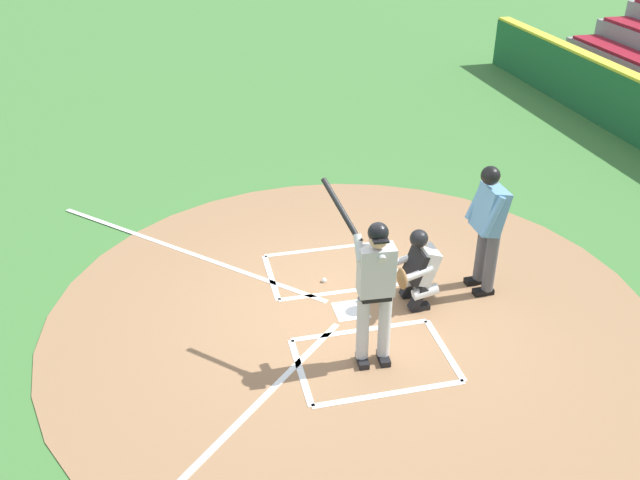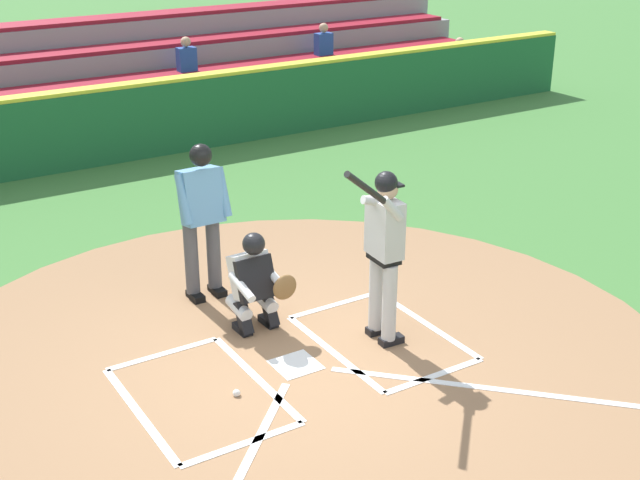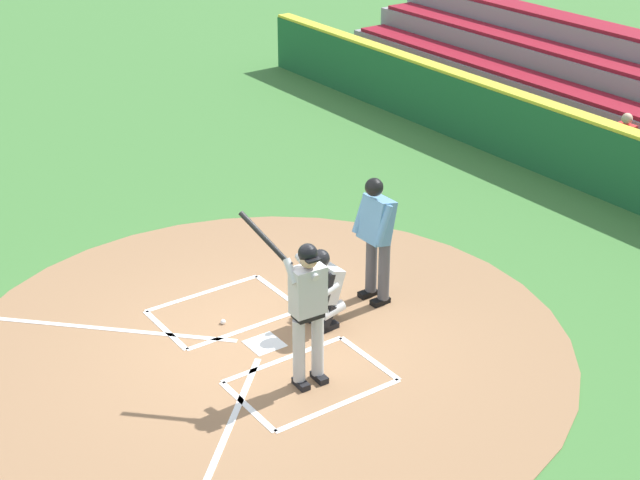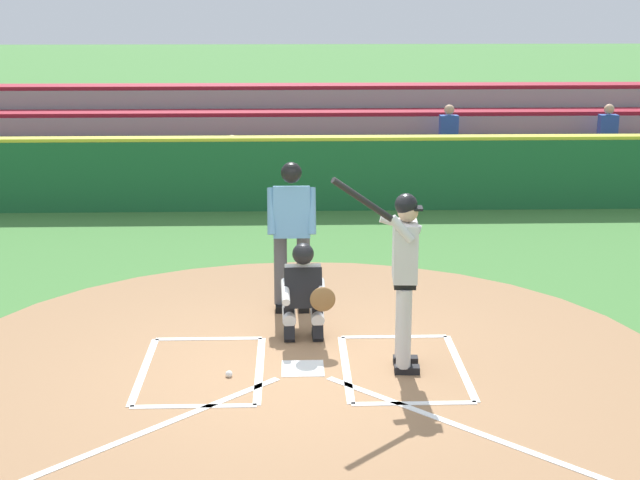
{
  "view_description": "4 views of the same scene",
  "coord_description": "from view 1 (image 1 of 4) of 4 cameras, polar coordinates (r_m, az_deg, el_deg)",
  "views": [
    {
      "loc": [
        -7.07,
        2.07,
        5.27
      ],
      "look_at": [
        0.1,
        0.4,
        1.09
      ],
      "focal_mm": 37.96,
      "sensor_mm": 36.0,
      "label": 1
    },
    {
      "loc": [
        3.78,
        6.56,
        4.55
      ],
      "look_at": [
        -0.49,
        -0.33,
        1.15
      ],
      "focal_mm": 48.97,
      "sensor_mm": 36.0,
      "label": 2
    },
    {
      "loc": [
        -9.14,
        5.55,
        6.68
      ],
      "look_at": [
        0.24,
        -1.04,
        1.13
      ],
      "focal_mm": 54.13,
      "sensor_mm": 36.0,
      "label": 3
    },
    {
      "loc": [
        0.11,
        9.26,
        3.85
      ],
      "look_at": [
        -0.21,
        -0.83,
        1.18
      ],
      "focal_mm": 53.57,
      "sensor_mm": 36.0,
      "label": 4
    }
  ],
  "objects": [
    {
      "name": "batter",
      "position": [
        7.62,
        4.62,
        -3.7
      ],
      "size": [
        0.96,
        0.67,
        2.13
      ],
      "color": "#BCBCBC",
      "rests_on": "ground"
    },
    {
      "name": "ground_plane",
      "position": [
        9.06,
        2.61,
        -6.01
      ],
      "size": [
        120.0,
        120.0,
        0.0
      ],
      "primitive_type": "plane",
      "color": "#427A38"
    },
    {
      "name": "catcher",
      "position": [
        8.96,
        8.28,
        -2.24
      ],
      "size": [
        0.6,
        0.6,
        1.13
      ],
      "color": "black",
      "rests_on": "ground"
    },
    {
      "name": "baseball",
      "position": [
        9.6,
        0.35,
        -3.42
      ],
      "size": [
        0.07,
        0.07,
        0.07
      ],
      "primitive_type": "sphere",
      "color": "white",
      "rests_on": "ground"
    },
    {
      "name": "home_plate_and_chalk",
      "position": [
        8.89,
        -2.9,
        -6.68
      ],
      "size": [
        7.93,
        4.91,
        0.01
      ],
      "color": "white",
      "rests_on": "dirt_circle"
    },
    {
      "name": "dirt_circle",
      "position": [
        9.05,
        2.61,
        -5.98
      ],
      "size": [
        8.0,
        8.0,
        0.01
      ],
      "primitive_type": "cylinder",
      "color": "#99704C",
      "rests_on": "ground"
    },
    {
      "name": "plate_umpire",
      "position": [
        9.2,
        13.99,
        1.55
      ],
      "size": [
        0.58,
        0.41,
        1.86
      ],
      "color": "#4C4C51",
      "rests_on": "ground"
    }
  ]
}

